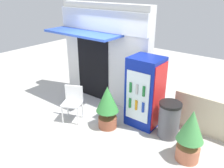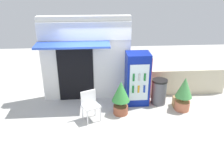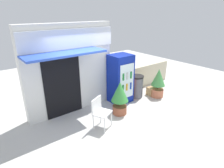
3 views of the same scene
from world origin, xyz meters
name	(u,v)px [view 2 (image 2 of 3)]	position (x,y,z in m)	size (l,w,h in m)	color
ground	(102,120)	(0.00, 0.00, 0.00)	(16.00, 16.00, 0.00)	beige
storefront_building	(85,58)	(-0.49, 1.51, 1.46)	(2.93, 1.11, 2.81)	silver
drink_cooler	(137,79)	(1.20, 1.01, 0.87)	(0.77, 0.72, 1.74)	navy
plastic_chair	(90,103)	(-0.35, 0.09, 0.54)	(0.60, 0.57, 0.90)	white
potted_plant_near_shop	(121,96)	(0.58, 0.33, 0.63)	(0.55, 0.55, 1.09)	#995138
potted_plant_curbside	(184,92)	(2.57, 0.41, 0.62)	(0.53, 0.53, 1.11)	#BC6B4C
trash_bin	(159,92)	(1.92, 0.90, 0.43)	(0.50, 0.50, 0.86)	#595960
stone_boundary_wall	(188,82)	(3.13, 1.55, 0.46)	(2.67, 0.21, 0.92)	beige
cardboard_box	(178,102)	(2.51, 0.65, 0.16)	(0.33, 0.28, 0.32)	tan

